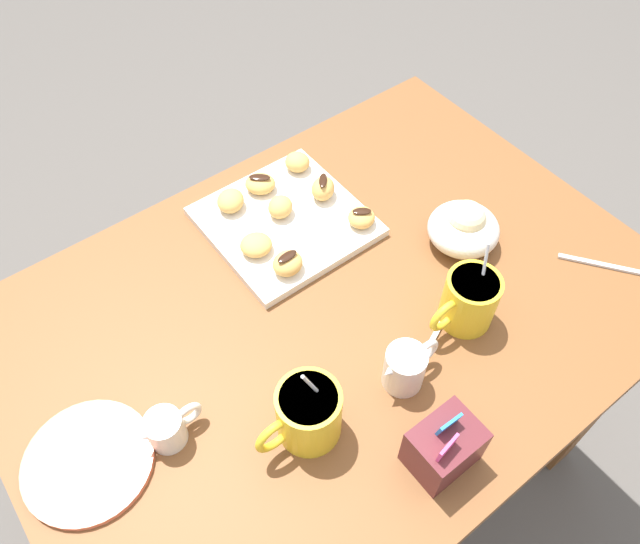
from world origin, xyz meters
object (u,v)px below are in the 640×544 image
at_px(sugar_caddy, 444,447).
at_px(beignet_6, 288,263).
at_px(pastry_plate_square, 285,222).
at_px(beignet_5, 297,162).
at_px(dining_table, 332,348).
at_px(beignet_2, 323,189).
at_px(beignet_4, 230,201).
at_px(beignet_7, 260,184).
at_px(beignet_3, 256,245).
at_px(saucer_coral_left, 89,462).
at_px(beignet_1, 280,207).
at_px(coffee_mug_yellow_right, 307,413).
at_px(chocolate_sauce_pitcher, 166,428).
at_px(cream_pitcher_white, 405,367).
at_px(beignet_0, 361,218).
at_px(coffee_mug_yellow_left, 469,300).
at_px(ice_cream_bowl, 464,227).

height_order(sugar_caddy, beignet_6, sugar_caddy).
relative_size(pastry_plate_square, beignet_5, 5.56).
relative_size(dining_table, beignet_2, 20.56).
distance_m(beignet_4, beignet_7, 0.07).
distance_m(sugar_caddy, beignet_3, 0.44).
distance_m(saucer_coral_left, beignet_6, 0.41).
relative_size(sugar_caddy, beignet_3, 1.96).
relative_size(dining_table, beignet_1, 21.85).
distance_m(coffee_mug_yellow_right, chocolate_sauce_pitcher, 0.19).
xyz_separation_m(dining_table, beignet_2, (-0.13, -0.19, 0.16)).
bearing_deg(pastry_plate_square, beignet_6, 57.27).
xyz_separation_m(cream_pitcher_white, beignet_5, (-0.13, -0.44, -0.01)).
bearing_deg(beignet_6, saucer_coral_left, 13.71).
height_order(beignet_0, beignet_7, same).
bearing_deg(beignet_4, sugar_caddy, 88.08).
xyz_separation_m(pastry_plate_square, chocolate_sauce_pitcher, (0.36, 0.23, 0.02)).
height_order(sugar_caddy, beignet_1, sugar_caddy).
distance_m(beignet_2, beignet_7, 0.12).
bearing_deg(sugar_caddy, beignet_0, -114.92).
bearing_deg(beignet_6, coffee_mug_yellow_left, 125.85).
distance_m(ice_cream_bowl, beignet_1, 0.32).
xyz_separation_m(coffee_mug_yellow_left, beignet_5, (0.02, -0.42, -0.02)).
bearing_deg(chocolate_sauce_pitcher, beignet_2, -152.64).
distance_m(pastry_plate_square, sugar_caddy, 0.48).
bearing_deg(beignet_7, beignet_1, 85.77).
distance_m(dining_table, beignet_7, 0.32).
xyz_separation_m(pastry_plate_square, coffee_mug_yellow_left, (-0.11, 0.33, 0.04)).
bearing_deg(beignet_3, saucer_coral_left, 23.10).
bearing_deg(beignet_3, chocolate_sauce_pitcher, 35.32).
distance_m(dining_table, beignet_4, 0.32).
relative_size(chocolate_sauce_pitcher, saucer_coral_left, 0.52).
xyz_separation_m(dining_table, cream_pitcher_white, (-0.00, 0.16, 0.17)).
bearing_deg(dining_table, beignet_6, -77.93).
xyz_separation_m(coffee_mug_yellow_left, sugar_caddy, (0.19, 0.14, -0.01)).
relative_size(dining_table, beignet_4, 19.29).
height_order(ice_cream_bowl, beignet_7, ice_cream_bowl).
bearing_deg(beignet_0, beignet_2, -82.02).
xyz_separation_m(sugar_caddy, beignet_5, (-0.17, -0.56, -0.01)).
relative_size(coffee_mug_yellow_left, beignet_2, 2.86).
distance_m(coffee_mug_yellow_left, beignet_0, 0.24).
relative_size(coffee_mug_yellow_left, coffee_mug_yellow_right, 0.98).
xyz_separation_m(cream_pitcher_white, beignet_4, (0.02, -0.44, -0.01)).
bearing_deg(saucer_coral_left, beignet_2, -160.31).
height_order(coffee_mug_yellow_left, beignet_1, coffee_mug_yellow_left).
xyz_separation_m(chocolate_sauce_pitcher, beignet_3, (-0.28, -0.20, -0.00)).
bearing_deg(beignet_7, saucer_coral_left, 30.77).
distance_m(ice_cream_bowl, beignet_0, 0.17).
distance_m(dining_table, coffee_mug_yellow_right, 0.28).
distance_m(coffee_mug_yellow_right, beignet_1, 0.40).
relative_size(coffee_mug_yellow_left, cream_pitcher_white, 1.39).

